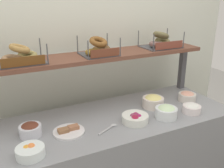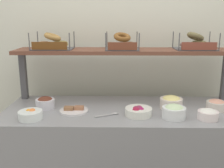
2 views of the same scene
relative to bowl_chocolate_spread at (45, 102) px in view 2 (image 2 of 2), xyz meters
name	(u,v)px [view 2 (image 2 of 2)]	position (x,y,z in m)	size (l,w,h in m)	color
back_wall	(123,54)	(0.61, 0.54, 0.30)	(3.04, 0.06, 2.40)	silver
deli_counter	(124,159)	(0.61, -0.01, -0.47)	(1.84, 0.70, 0.85)	gray
shelf_riser_left	(24,76)	(-0.25, 0.26, 0.15)	(0.05, 0.05, 0.40)	#4C4C51
upper_shelf	(124,51)	(0.61, 0.26, 0.37)	(1.80, 0.32, 0.03)	brown
bowl_chocolate_spread	(45,102)	(0.00, 0.00, 0.00)	(0.14, 0.14, 0.09)	silver
bowl_scallion_spread	(174,111)	(0.96, -0.19, 0.00)	(0.16, 0.16, 0.10)	white
bowl_cream_cheese	(208,114)	(1.19, -0.21, -0.01)	(0.14, 0.14, 0.07)	white
bowl_egg_salad	(171,102)	(0.98, 0.01, 0.01)	(0.17, 0.17, 0.10)	white
bowl_beet_salad	(138,111)	(0.71, -0.15, -0.01)	(0.19, 0.19, 0.07)	white
bowl_fruit_salad	(31,115)	(-0.04, -0.23, -0.01)	(0.17, 0.17, 0.07)	white
bowl_lox_spread	(216,105)	(1.31, -0.02, 0.00)	(0.15, 0.15, 0.08)	silver
serving_plate_white	(74,110)	(0.23, -0.08, -0.03)	(0.21, 0.21, 0.04)	white
serving_spoon_near_plate	(110,114)	(0.51, -0.15, -0.04)	(0.17, 0.09, 0.01)	#B7B7BC
bagel_basket_everything	(53,43)	(0.02, 0.25, 0.43)	(0.33, 0.25, 0.14)	#4C4C51
bagel_basket_cinnamon_raisin	(122,44)	(0.60, 0.23, 0.43)	(0.27, 0.26, 0.14)	#4C4C51
bagel_basket_poppy	(195,44)	(1.19, 0.25, 0.43)	(0.32, 0.25, 0.15)	#4C4C51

